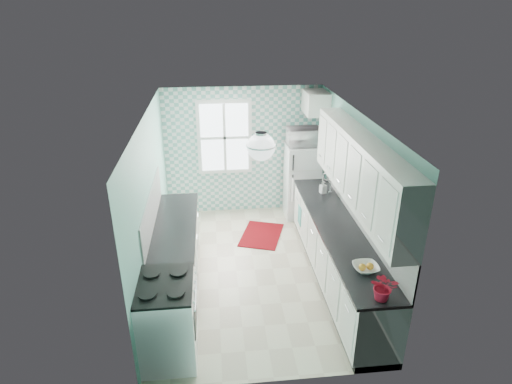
{
  "coord_description": "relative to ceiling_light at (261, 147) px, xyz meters",
  "views": [
    {
      "loc": [
        -0.58,
        -5.69,
        3.94
      ],
      "look_at": [
        0.05,
        0.25,
        1.25
      ],
      "focal_mm": 30.0,
      "sensor_mm": 36.0,
      "label": 1
    }
  ],
  "objects": [
    {
      "name": "fruit_bowl",
      "position": [
        1.2,
        -0.71,
        -1.34
      ],
      "size": [
        0.32,
        0.32,
        0.08
      ],
      "primitive_type": "imported",
      "rotation": [
        0.0,
        0.0,
        0.03
      ],
      "color": "silver",
      "rests_on": "countertop_right"
    },
    {
      "name": "ceiling",
      "position": [
        0.0,
        0.8,
        0.19
      ],
      "size": [
        3.0,
        4.4,
        0.02
      ],
      "primitive_type": "cube",
      "color": "white",
      "rests_on": "wall_back"
    },
    {
      "name": "accent_wall",
      "position": [
        0.0,
        2.99,
        -1.07
      ],
      "size": [
        3.0,
        0.01,
        2.5
      ],
      "primitive_type": "cube",
      "color": "#68ACA2",
      "rests_on": "wall_back"
    },
    {
      "name": "upper_cabinets_right",
      "position": [
        1.33,
        0.2,
        -0.42
      ],
      "size": [
        0.33,
        3.2,
        0.9
      ],
      "primitive_type": "cube",
      "color": "white",
      "rests_on": "wall_right"
    },
    {
      "name": "backsplash_left",
      "position": [
        -1.49,
        0.73,
        -1.13
      ],
      "size": [
        0.02,
        2.15,
        0.51
      ],
      "primitive_type": "cube",
      "color": "white",
      "rests_on": "wall_left"
    },
    {
      "name": "backsplash_right",
      "position": [
        1.49,
        0.4,
        -1.13
      ],
      "size": [
        0.02,
        3.6,
        0.51
      ],
      "primitive_type": "cube",
      "color": "white",
      "rests_on": "wall_right"
    },
    {
      "name": "wall_back",
      "position": [
        0.0,
        3.01,
        -1.07
      ],
      "size": [
        3.0,
        0.02,
        2.5
      ],
      "primitive_type": "cube",
      "color": "#75BCAC",
      "rests_on": "floor"
    },
    {
      "name": "ceiling_light",
      "position": [
        0.0,
        0.0,
        0.0
      ],
      "size": [
        0.34,
        0.34,
        0.35
      ],
      "color": "silver",
      "rests_on": "ceiling"
    },
    {
      "name": "fridge",
      "position": [
        1.11,
        2.63,
        -1.6
      ],
      "size": [
        0.63,
        0.63,
        1.45
      ],
      "rotation": [
        0.0,
        0.0,
        -0.05
      ],
      "color": "white",
      "rests_on": "floor"
    },
    {
      "name": "floor",
      "position": [
        0.0,
        0.8,
        -2.33
      ],
      "size": [
        3.0,
        4.4,
        0.02
      ],
      "primitive_type": "cube",
      "color": "beige",
      "rests_on": "ground"
    },
    {
      "name": "upper_cabinet_fridge",
      "position": [
        1.3,
        2.63,
        -0.07
      ],
      "size": [
        0.4,
        0.74,
        0.4
      ],
      "primitive_type": "cube",
      "color": "white",
      "rests_on": "wall_right"
    },
    {
      "name": "countertop_right",
      "position": [
        1.19,
        0.4,
        -1.4
      ],
      "size": [
        0.63,
        3.6,
        0.04
      ],
      "primitive_type": "cube",
      "color": "black",
      "rests_on": "base_cabinets_right"
    },
    {
      "name": "wall_right",
      "position": [
        1.51,
        0.8,
        -1.07
      ],
      "size": [
        0.02,
        4.4,
        2.5
      ],
      "primitive_type": "cube",
      "color": "#75BCAC",
      "rests_on": "floor"
    },
    {
      "name": "soap_bottle",
      "position": [
        1.25,
        1.58,
        -1.28
      ],
      "size": [
        0.12,
        0.12,
        0.21
      ],
      "primitive_type": "imported",
      "rotation": [
        0.0,
        0.0,
        0.33
      ],
      "color": "#91A0AE",
      "rests_on": "countertop_right"
    },
    {
      "name": "potted_plant",
      "position": [
        1.2,
        -1.26,
        -1.22
      ],
      "size": [
        0.36,
        0.34,
        0.33
      ],
      "primitive_type": "imported",
      "rotation": [
        0.0,
        0.0,
        -0.34
      ],
      "color": "#A70A14",
      "rests_on": "countertop_right"
    },
    {
      "name": "microwave",
      "position": [
        1.11,
        2.63,
        -0.7
      ],
      "size": [
        0.62,
        0.43,
        0.33
      ],
      "primitive_type": "imported",
      "rotation": [
        0.0,
        0.0,
        3.19
      ],
      "color": "white",
      "rests_on": "fridge"
    },
    {
      "name": "wall_front",
      "position": [
        0.0,
        -1.41,
        -1.07
      ],
      "size": [
        3.0,
        0.02,
        2.5
      ],
      "primitive_type": "cube",
      "color": "#75BCAC",
      "rests_on": "floor"
    },
    {
      "name": "countertop_left",
      "position": [
        -1.19,
        0.73,
        -1.4
      ],
      "size": [
        0.63,
        2.15,
        0.04
      ],
      "primitive_type": "cube",
      "color": "black",
      "rests_on": "base_cabinets_left"
    },
    {
      "name": "stove",
      "position": [
        -1.2,
        -0.83,
        -1.8
      ],
      "size": [
        0.66,
        0.83,
        1.0
      ],
      "rotation": [
        0.0,
        0.0,
        -0.01
      ],
      "color": "white",
      "rests_on": "floor"
    },
    {
      "name": "wall_left",
      "position": [
        -1.51,
        0.8,
        -1.07
      ],
      "size": [
        0.02,
        4.4,
        2.5
      ],
      "primitive_type": "cube",
      "color": "#75BCAC",
      "rests_on": "floor"
    },
    {
      "name": "dish_towel",
      "position": [
        0.89,
        1.67,
        -1.84
      ],
      "size": [
        0.09,
        0.22,
        0.34
      ],
      "primitive_type": "cube",
      "rotation": [
        0.0,
        0.0,
        0.37
      ],
      "color": "#57BCB4",
      "rests_on": "base_cabinets_right"
    },
    {
      "name": "rug",
      "position": [
        0.24,
        1.88,
        -2.32
      ],
      "size": [
        0.94,
        1.13,
        0.02
      ],
      "primitive_type": "cube",
      "rotation": [
        0.0,
        0.0,
        -0.32
      ],
      "color": "maroon",
      "rests_on": "floor"
    },
    {
      "name": "base_cabinets_right",
      "position": [
        1.2,
        0.4,
        -1.87
      ],
      "size": [
        0.6,
        3.6,
        0.9
      ],
      "primitive_type": "cube",
      "color": "white",
      "rests_on": "floor"
    },
    {
      "name": "window",
      "position": [
        -0.35,
        2.96,
        -0.77
      ],
      "size": [
        1.04,
        0.05,
        1.44
      ],
      "color": "white",
      "rests_on": "wall_back"
    },
    {
      "name": "base_cabinets_left",
      "position": [
        -1.2,
        0.73,
        -1.87
      ],
      "size": [
        0.6,
        2.15,
        0.9
      ],
      "primitive_type": "cube",
      "color": "white",
      "rests_on": "floor"
    },
    {
      "name": "sink",
      "position": [
        1.2,
        1.51,
        -1.39
      ],
      "size": [
        0.43,
        0.36,
        0.53
      ],
      "rotation": [
        0.0,
        0.0,
        -0.06
      ],
      "color": "silver",
      "rests_on": "countertop_right"
    }
  ]
}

